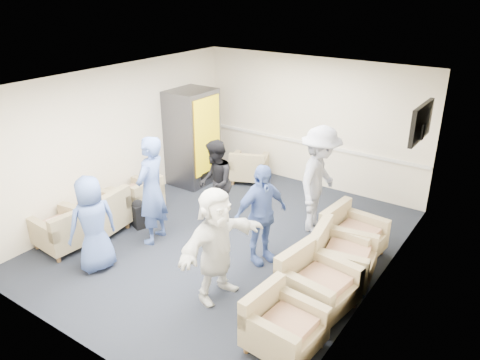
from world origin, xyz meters
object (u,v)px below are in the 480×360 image
Objects in this scene: armchair_right_midfar at (339,258)px; armchair_right_far at (350,236)px; person_back_right at (319,180)px; person_mid_right at (261,215)px; armchair_right_near at (281,326)px; person_front_right at (216,244)px; vending_machine at (193,137)px; armchair_left_near at (65,232)px; armchair_left_mid at (99,215)px; person_front_left at (93,224)px; armchair_left_far at (138,199)px; armchair_corner at (249,168)px; person_mid_left at (151,190)px; armchair_right_midnear at (314,285)px; person_back_left at (215,183)px.

armchair_right_far is at bearing -0.26° from armchair_right_midfar.
person_mid_right is (-0.29, -1.39, -0.14)m from person_back_right.
person_front_right reaches higher than armchair_right_near.
vending_machine reaches higher than armchair_right_midfar.
armchair_left_mid is (0.06, 0.66, 0.03)m from armchair_left_near.
vending_machine is 3.56m from person_front_left.
person_mid_right is at bearing 6.79° from person_front_right.
armchair_right_far is 0.56× the size of person_mid_right.
armchair_left_near is 0.51× the size of person_front_right.
armchair_left_far is at bearing 110.84° from person_mid_right.
person_back_right is at bearing 118.99° from armchair_left_mid.
armchair_left_near is at bearing -78.65° from person_front_left.
armchair_right_near is 1.40m from person_front_right.
armchair_right_near is 5.07m from armchair_corner.
armchair_left_near is 0.45× the size of person_mid_left.
armchair_right_midfar is at bearing 119.99° from armchair_corner.
person_mid_left is 1.13× the size of person_front_right.
armchair_right_midfar is 0.61× the size of person_mid_right.
person_mid_right is at bearing 92.11° from armchair_right_midfar.
vending_machine is (-4.07, 1.60, 0.67)m from armchair_right_midfar.
vending_machine reaches higher than armchair_corner.
armchair_left_far is 4.25m from armchair_right_near.
person_front_right reaches higher than armchair_right_midnear.
person_front_left is at bearing 89.18° from armchair_left_near.
armchair_corner is 4.10m from person_front_right.
armchair_right_near is at bearing -171.88° from armchair_right_far.
person_back_left reaches higher than armchair_corner.
armchair_right_midfar is 1.31m from person_mid_right.
armchair_left_far is 0.42× the size of person_mid_left.
armchair_left_mid is at bearing 102.30° from armchair_right_midnear.
person_mid_right is at bearing 145.61° from person_front_left.
person_mid_left is 1.14× the size of person_mid_right.
vending_machine is 3.20m from person_back_right.
armchair_corner is 0.54× the size of person_mid_left.
armchair_left_mid is 0.60× the size of person_mid_right.
person_mid_left reaches higher than armchair_corner.
armchair_right_midfar is 2.60m from person_back_left.
armchair_left_mid is 1.24× the size of armchair_left_far.
person_back_left is at bearing -38.67° from vending_machine.
person_back_left is at bearing 73.45° from armchair_right_midnear.
armchair_right_midnear is 2.82m from person_back_left.
armchair_right_near is 3.25m from person_mid_left.
armchair_corner is at bearing -164.42° from person_front_left.
armchair_left_mid is at bearing 92.83° from person_front_right.
armchair_corner is 0.64× the size of person_back_left.
armchair_corner is (-2.97, 1.57, -0.03)m from armchair_right_far.
armchair_left_far is at bearing 83.17° from armchair_right_midfar.
armchair_left_mid is at bearing 118.50° from person_back_right.
vending_machine is at bearing -148.39° from person_front_left.
armchair_right_far reaches higher than armchair_corner.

